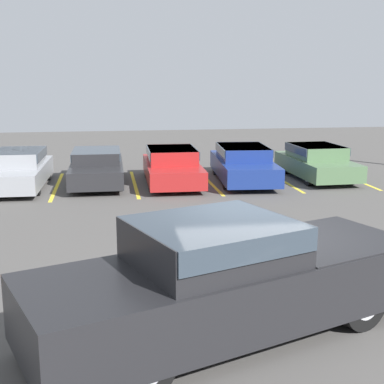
{
  "coord_description": "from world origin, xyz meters",
  "views": [
    {
      "loc": [
        -2.42,
        -8.05,
        3.71
      ],
      "look_at": [
        -0.43,
        4.35,
        1.0
      ],
      "focal_mm": 50.0,
      "sensor_mm": 36.0,
      "label": 1
    }
  ],
  "objects": [
    {
      "name": "ground_plane",
      "position": [
        0.0,
        0.0,
        0.0
      ],
      "size": [
        60.0,
        60.0,
        0.0
      ],
      "primitive_type": "plane",
      "color": "#4C4947"
    },
    {
      "name": "parked_sedan_c",
      "position": [
        -0.16,
        10.51,
        0.67
      ],
      "size": [
        1.94,
        4.55,
        1.25
      ],
      "rotation": [
        0.0,
        0.0,
        -1.59
      ],
      "color": "maroon",
      "rests_on": "ground_plane"
    },
    {
      "name": "parked_sedan_a",
      "position": [
        -5.38,
        10.59,
        0.68
      ],
      "size": [
        1.83,
        4.54,
        1.28
      ],
      "rotation": [
        0.0,
        0.0,
        -1.6
      ],
      "color": "gray",
      "rests_on": "ground_plane"
    },
    {
      "name": "parked_sedan_d",
      "position": [
        2.44,
        10.52,
        0.68
      ],
      "size": [
        2.22,
        4.91,
        1.28
      ],
      "rotation": [
        0.0,
        0.0,
        -1.65
      ],
      "color": "navy",
      "rests_on": "ground_plane"
    },
    {
      "name": "parked_sedan_e",
      "position": [
        5.27,
        10.62,
        0.67
      ],
      "size": [
        1.91,
        4.28,
        1.24
      ],
      "rotation": [
        0.0,
        0.0,
        -1.55
      ],
      "color": "#4C6B47",
      "rests_on": "ground_plane"
    },
    {
      "name": "stall_stripe_c",
      "position": [
        -1.48,
        10.63,
        0.0
      ],
      "size": [
        0.12,
        4.99,
        0.01
      ],
      "primitive_type": "cube",
      "color": "yellow",
      "rests_on": "ground_plane"
    },
    {
      "name": "stall_stripe_e",
      "position": [
        3.9,
        10.63,
        0.0
      ],
      "size": [
        0.12,
        4.99,
        0.01
      ],
      "primitive_type": "cube",
      "color": "yellow",
      "rests_on": "ground_plane"
    },
    {
      "name": "stall_stripe_d",
      "position": [
        1.21,
        10.63,
        0.0
      ],
      "size": [
        0.12,
        4.99,
        0.01
      ],
      "primitive_type": "cube",
      "color": "yellow",
      "rests_on": "ground_plane"
    },
    {
      "name": "stall_stripe_f",
      "position": [
        6.59,
        10.63,
        0.0
      ],
      "size": [
        0.12,
        4.99,
        0.01
      ],
      "primitive_type": "cube",
      "color": "yellow",
      "rests_on": "ground_plane"
    },
    {
      "name": "stall_stripe_b",
      "position": [
        -4.18,
        10.63,
        0.0
      ],
      "size": [
        0.12,
        4.99,
        0.01
      ],
      "primitive_type": "cube",
      "color": "yellow",
      "rests_on": "ground_plane"
    },
    {
      "name": "parked_sedan_b",
      "position": [
        -2.79,
        10.86,
        0.65
      ],
      "size": [
        1.83,
        4.52,
        1.2
      ],
      "rotation": [
        0.0,
        0.0,
        -1.58
      ],
      "color": "#232326",
      "rests_on": "ground_plane"
    },
    {
      "name": "pickup_truck",
      "position": [
        -0.7,
        -0.95,
        0.88
      ],
      "size": [
        6.32,
        3.98,
        1.75
      ],
      "rotation": [
        0.0,
        0.0,
        0.36
      ],
      "color": "black",
      "rests_on": "ground_plane"
    }
  ]
}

